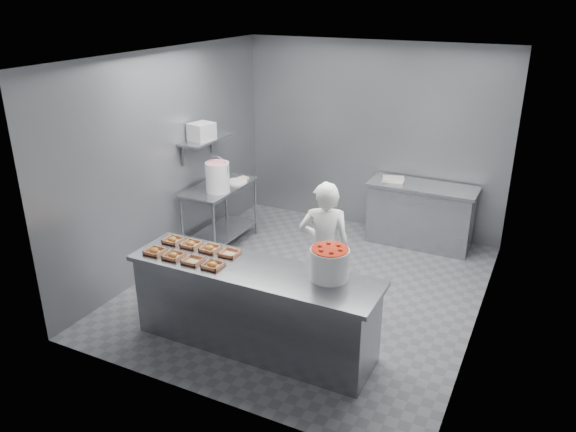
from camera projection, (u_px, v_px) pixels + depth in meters
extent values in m
plane|color=#4C4C51|center=(308.00, 288.00, 6.99)|extent=(4.50, 4.50, 0.00)
plane|color=white|center=(312.00, 56.00, 5.94)|extent=(4.50, 4.50, 0.00)
cube|color=slate|center=(372.00, 138.00, 8.33)|extent=(4.00, 0.04, 2.80)
cube|color=slate|center=(169.00, 159.00, 7.28)|extent=(0.04, 4.50, 2.80)
cube|color=slate|center=(491.00, 209.00, 5.64)|extent=(0.04, 4.50, 2.80)
cube|color=slate|center=(253.00, 270.00, 5.54)|extent=(2.60, 0.70, 0.05)
cube|color=slate|center=(254.00, 310.00, 5.71)|extent=(2.50, 0.64, 0.85)
cube|color=slate|center=(219.00, 187.00, 7.84)|extent=(0.60, 1.20, 0.04)
cube|color=slate|center=(221.00, 232.00, 8.09)|extent=(0.56, 1.15, 0.03)
cylinder|color=slate|center=(182.00, 227.00, 7.64)|extent=(0.04, 0.04, 0.88)
cylinder|color=slate|center=(214.00, 234.00, 7.43)|extent=(0.04, 0.04, 0.88)
cylinder|color=slate|center=(226.00, 201.00, 8.57)|extent=(0.04, 0.04, 0.88)
cylinder|color=slate|center=(256.00, 207.00, 8.36)|extent=(0.04, 0.04, 0.88)
cube|color=slate|center=(423.00, 187.00, 7.87)|extent=(1.50, 0.60, 0.05)
cube|color=slate|center=(420.00, 217.00, 8.04)|extent=(1.44, 0.55, 0.85)
cube|color=slate|center=(206.00, 139.00, 7.65)|extent=(0.35, 0.90, 0.03)
cube|color=tan|center=(155.00, 251.00, 5.84)|extent=(0.18, 0.18, 0.04)
cube|color=white|center=(159.00, 252.00, 5.84)|extent=(0.10, 0.06, 0.00)
ellipsoid|color=#A77729|center=(154.00, 250.00, 5.84)|extent=(0.10, 0.10, 0.05)
cube|color=tan|center=(174.00, 256.00, 5.74)|extent=(0.18, 0.18, 0.04)
cube|color=white|center=(178.00, 257.00, 5.74)|extent=(0.10, 0.06, 0.00)
ellipsoid|color=#A77729|center=(173.00, 255.00, 5.74)|extent=(0.10, 0.10, 0.05)
cube|color=tan|center=(193.00, 261.00, 5.64)|extent=(0.18, 0.18, 0.04)
cube|color=white|center=(198.00, 262.00, 5.64)|extent=(0.10, 0.06, 0.00)
cube|color=tan|center=(213.00, 265.00, 5.55)|extent=(0.18, 0.18, 0.04)
cube|color=white|center=(218.00, 267.00, 5.54)|extent=(0.10, 0.06, 0.00)
ellipsoid|color=#A77729|center=(212.00, 264.00, 5.55)|extent=(0.10, 0.10, 0.05)
cube|color=tan|center=(173.00, 240.00, 6.10)|extent=(0.18, 0.18, 0.04)
cube|color=white|center=(177.00, 241.00, 6.10)|extent=(0.10, 0.06, 0.00)
ellipsoid|color=#A77729|center=(172.00, 239.00, 6.10)|extent=(0.10, 0.10, 0.05)
cube|color=tan|center=(191.00, 244.00, 6.00)|extent=(0.18, 0.18, 0.04)
cube|color=white|center=(196.00, 245.00, 6.00)|extent=(0.10, 0.06, 0.00)
ellipsoid|color=#A77729|center=(190.00, 243.00, 6.00)|extent=(0.10, 0.10, 0.05)
cube|color=tan|center=(210.00, 249.00, 5.90)|extent=(0.18, 0.18, 0.04)
cube|color=white|center=(215.00, 250.00, 5.90)|extent=(0.10, 0.06, 0.00)
ellipsoid|color=#A77729|center=(209.00, 248.00, 5.90)|extent=(0.10, 0.10, 0.05)
cube|color=tan|center=(230.00, 253.00, 5.80)|extent=(0.18, 0.18, 0.04)
cube|color=white|center=(234.00, 254.00, 5.80)|extent=(0.10, 0.06, 0.00)
imported|color=white|center=(324.00, 248.00, 6.24)|extent=(0.66, 0.55, 1.56)
cylinder|color=silver|center=(330.00, 264.00, 5.29)|extent=(0.37, 0.37, 0.30)
cylinder|color=red|center=(330.00, 250.00, 5.24)|extent=(0.35, 0.35, 0.04)
cylinder|color=silver|center=(218.00, 177.00, 7.55)|extent=(0.32, 0.32, 0.41)
cylinder|color=#CD667B|center=(217.00, 163.00, 7.48)|extent=(0.30, 0.30, 0.02)
torus|color=slate|center=(217.00, 168.00, 7.50)|extent=(0.34, 0.01, 0.34)
cylinder|color=silver|center=(236.00, 182.00, 7.96)|extent=(0.37, 0.37, 0.02)
cube|color=#CCB28C|center=(243.00, 178.00, 8.13)|extent=(0.17, 0.16, 0.02)
cube|color=gray|center=(202.00, 131.00, 7.52)|extent=(0.33, 0.35, 0.23)
cube|color=silver|center=(393.00, 179.00, 8.03)|extent=(0.34, 0.27, 0.05)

